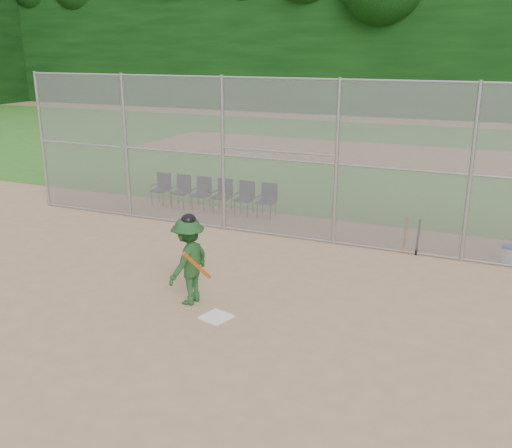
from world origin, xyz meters
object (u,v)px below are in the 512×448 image
at_px(batter_at_plate, 189,260).
at_px(water_cooler, 509,254).
at_px(chair_0, 161,189).
at_px(home_plate, 216,317).

relative_size(batter_at_plate, water_cooler, 4.32).
distance_m(water_cooler, chair_0, 9.97).
xyz_separation_m(home_plate, water_cooler, (4.78, 5.03, 0.20)).
relative_size(home_plate, water_cooler, 1.17).
bearing_deg(chair_0, batter_at_plate, -53.34).
distance_m(batter_at_plate, chair_0, 7.30).
distance_m(batter_at_plate, water_cooler, 7.26).
bearing_deg(home_plate, water_cooler, 46.42).
relative_size(water_cooler, chair_0, 0.42).
height_order(batter_at_plate, chair_0, batter_at_plate).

